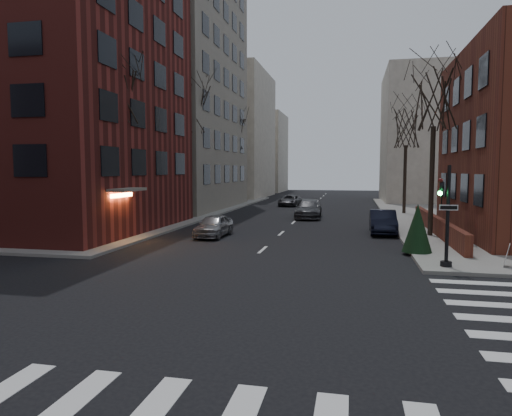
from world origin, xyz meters
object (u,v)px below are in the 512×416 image
at_px(car_lane_silver, 214,226).
at_px(evergreen_shrub, 417,228).
at_px(sandwich_board, 512,255).
at_px(streetlamp_near, 180,166).
at_px(tree_right_a, 434,98).
at_px(tree_left_a, 117,90).
at_px(tree_right_b, 406,128).
at_px(car_lane_far, 290,200).
at_px(tree_left_c, 234,133).
at_px(tree_left_b, 191,109).
at_px(traffic_signal, 446,222).
at_px(streetlamp_far, 244,167).
at_px(parked_sedan, 383,222).
at_px(car_lane_gray, 309,209).

distance_m(car_lane_silver, evergreen_shrub, 11.61).
height_order(car_lane_silver, sandwich_board, car_lane_silver).
bearing_deg(streetlamp_near, tree_right_a, -13.24).
distance_m(tree_left_a, tree_right_a, 18.05).
xyz_separation_m(tree_right_b, car_lane_silver, (-12.50, -16.23, -6.93)).
bearing_deg(car_lane_silver, car_lane_far, 88.51).
bearing_deg(tree_left_c, car_lane_far, -3.01).
height_order(streetlamp_near, car_lane_silver, streetlamp_near).
distance_m(tree_left_c, tree_right_b, 19.34).
bearing_deg(car_lane_far, tree_left_a, -99.69).
distance_m(tree_left_b, tree_left_c, 14.03).
bearing_deg(traffic_signal, tree_right_a, 84.53).
relative_size(tree_left_c, streetlamp_far, 1.55).
bearing_deg(streetlamp_near, parked_sedan, -10.97).
xyz_separation_m(car_lane_silver, car_lane_far, (1.28, 23.89, -0.06)).
relative_size(tree_left_c, streetlamp_near, 1.55).
height_order(tree_left_a, evergreen_shrub, tree_left_a).
bearing_deg(tree_right_a, sandwich_board, -78.78).
xyz_separation_m(streetlamp_near, evergreen_shrub, (15.50, -9.88, -2.96)).
bearing_deg(streetlamp_near, tree_left_b, 98.53).
bearing_deg(tree_right_b, tree_right_a, -90.00).
bearing_deg(car_lane_silver, tree_right_b, 53.97).
xyz_separation_m(traffic_signal, streetlamp_near, (-16.14, 13.01, 2.33)).
bearing_deg(traffic_signal, tree_right_b, 87.85).
distance_m(tree_left_a, tree_left_c, 26.00).
xyz_separation_m(tree_left_b, streetlamp_near, (0.60, -4.00, -4.68)).
distance_m(traffic_signal, streetlamp_near, 20.86).
height_order(tree_right_a, parked_sedan, tree_right_a).
distance_m(tree_left_b, tree_right_a, 19.35).
bearing_deg(car_lane_far, parked_sedan, -62.88).
xyz_separation_m(tree_left_b, tree_left_c, (0.00, 14.00, -0.88)).
bearing_deg(traffic_signal, tree_left_a, 163.35).
xyz_separation_m(tree_left_b, car_lane_silver, (5.10, -10.23, -8.25)).
bearing_deg(sandwich_board, tree_left_c, 140.28).
xyz_separation_m(streetlamp_near, sandwich_board, (18.70, -12.57, -3.63)).
bearing_deg(tree_left_c, car_lane_gray, -52.62).
bearing_deg(tree_left_a, tree_left_c, 90.00).
height_order(tree_left_a, sandwich_board, tree_left_a).
xyz_separation_m(traffic_signal, tree_left_a, (-16.74, 5.01, 6.56)).
xyz_separation_m(tree_right_b, evergreen_shrub, (-1.50, -19.88, -6.31)).
bearing_deg(tree_right_b, tree_left_a, -134.36).
relative_size(tree_left_b, streetlamp_near, 1.72).
distance_m(streetlamp_far, car_lane_silver, 26.85).
height_order(tree_left_c, tree_right_a, same).
height_order(tree_left_a, car_lane_silver, tree_left_a).
relative_size(tree_right_a, evergreen_shrub, 4.32).
distance_m(tree_left_c, car_lane_gray, 17.41).
distance_m(tree_left_c, car_lane_far, 9.80).
distance_m(traffic_signal, tree_left_c, 35.76).
height_order(car_lane_silver, evergreen_shrub, evergreen_shrub).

